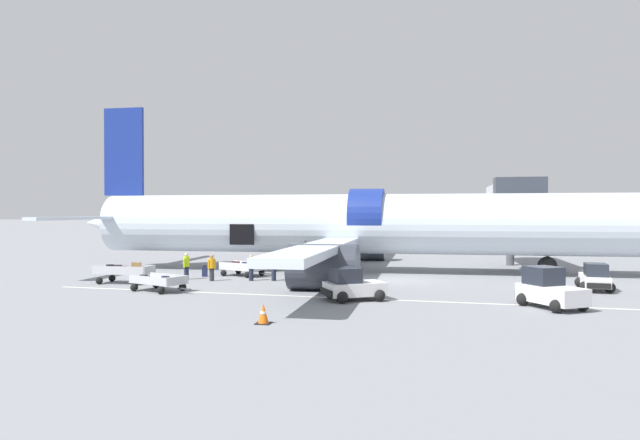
% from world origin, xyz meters
% --- Properties ---
extents(ground_plane, '(500.00, 500.00, 0.00)m').
position_xyz_m(ground_plane, '(0.00, 0.00, 0.00)').
color(ground_plane, gray).
extents(apron_marking_line, '(28.78, 2.34, 0.01)m').
position_xyz_m(apron_marking_line, '(-3.46, -7.43, 0.00)').
color(apron_marking_line, silver).
rests_on(apron_marking_line, ground_plane).
extents(terminal_strip, '(70.08, 9.26, 6.26)m').
position_xyz_m(terminal_strip, '(0.00, 45.50, 3.13)').
color(terminal_strip, '#9EA3AD').
rests_on(terminal_strip, ground_plane).
extents(jet_bridge_stub, '(3.42, 10.34, 6.54)m').
position_xyz_m(jet_bridge_stub, '(8.30, 10.62, 4.92)').
color(jet_bridge_stub, '#4C4C51').
rests_on(jet_bridge_stub, ground_plane).
extents(airplane, '(42.06, 37.10, 11.85)m').
position_xyz_m(airplane, '(-2.56, 4.38, 3.22)').
color(airplane, silver).
rests_on(airplane, ground_plane).
extents(baggage_tug_lead, '(3.18, 2.76, 1.54)m').
position_xyz_m(baggage_tug_lead, '(-1.50, -8.16, 0.66)').
color(baggage_tug_lead, white).
rests_on(baggage_tug_lead, ground_plane).
extents(baggage_tug_mid, '(1.98, 3.21, 1.46)m').
position_xyz_m(baggage_tug_mid, '(10.64, -2.47, 0.62)').
color(baggage_tug_mid, white).
rests_on(baggage_tug_mid, ground_plane).
extents(baggage_tug_rear, '(2.78, 3.33, 1.75)m').
position_xyz_m(baggage_tug_rear, '(7.14, -8.65, 0.74)').
color(baggage_tug_rear, silver).
rests_on(baggage_tug_rear, ground_plane).
extents(baggage_cart_loading, '(3.72, 2.48, 0.94)m').
position_xyz_m(baggage_cart_loading, '(-9.72, 0.63, 0.44)').
color(baggage_cart_loading, silver).
rests_on(baggage_cart_loading, ground_plane).
extents(baggage_cart_queued, '(4.22, 1.75, 1.21)m').
position_xyz_m(baggage_cart_queued, '(-15.25, -4.29, 0.58)').
color(baggage_cart_queued, '#B7BABF').
rests_on(baggage_cart_queued, ground_plane).
extents(baggage_cart_empty, '(3.79, 2.52, 0.83)m').
position_xyz_m(baggage_cart_empty, '(-11.76, -6.99, 0.42)').
color(baggage_cart_empty, '#B7BABF').
rests_on(baggage_cart_empty, ground_plane).
extents(ground_crew_loader_a, '(0.42, 0.57, 1.62)m').
position_xyz_m(ground_crew_loader_a, '(-12.56, -1.80, 0.85)').
color(ground_crew_loader_a, '#1E2338').
rests_on(ground_crew_loader_a, ground_plane).
extents(ground_crew_loader_b, '(0.49, 0.51, 1.58)m').
position_xyz_m(ground_crew_loader_b, '(-10.74, -2.27, 0.83)').
color(ground_crew_loader_b, '#2D2D33').
rests_on(ground_crew_loader_b, ground_plane).
extents(ground_crew_driver, '(0.50, 0.50, 1.57)m').
position_xyz_m(ground_crew_driver, '(-7.11, -1.49, 0.83)').
color(ground_crew_driver, '#1E2338').
rests_on(ground_crew_driver, ground_plane).
extents(ground_crew_supervisor, '(0.51, 0.51, 1.58)m').
position_xyz_m(ground_crew_supervisor, '(-8.45, -1.71, 0.83)').
color(ground_crew_supervisor, '#1E2338').
rests_on(ground_crew_supervisor, ground_plane).
extents(ground_crew_helper, '(0.62, 0.46, 1.76)m').
position_xyz_m(ground_crew_helper, '(-6.18, -1.35, 0.93)').
color(ground_crew_helper, '#1E2338').
rests_on(ground_crew_helper, ground_plane).
extents(suitcase_on_tarmac_upright, '(0.39, 0.31, 0.73)m').
position_xyz_m(suitcase_on_tarmac_upright, '(-12.03, -0.18, 0.31)').
color(suitcase_on_tarmac_upright, '#1E2347').
rests_on(suitcase_on_tarmac_upright, ground_plane).
extents(safety_cone_engine_left, '(0.56, 0.56, 0.76)m').
position_xyz_m(safety_cone_engine_left, '(-4.01, -14.31, 0.36)').
color(safety_cone_engine_left, black).
rests_on(safety_cone_engine_left, ground_plane).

